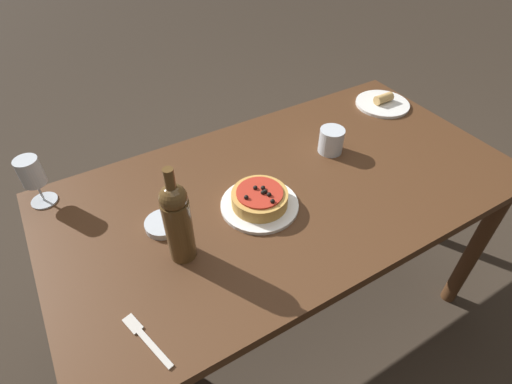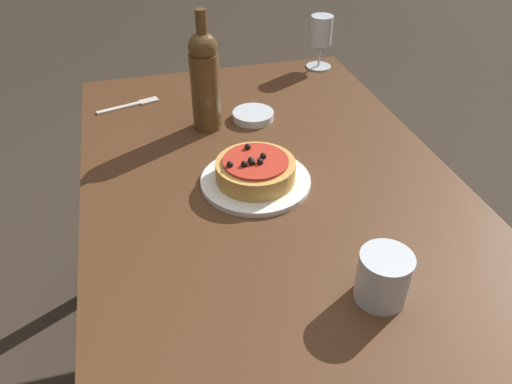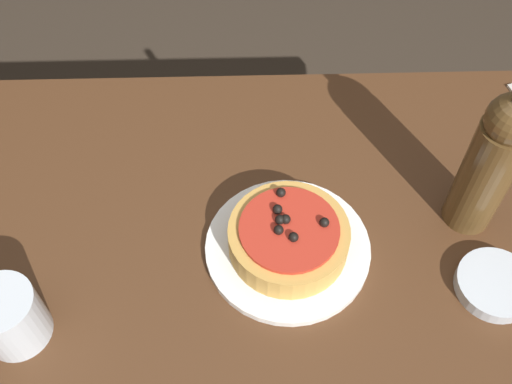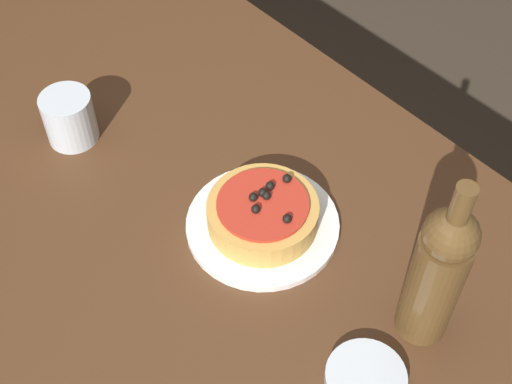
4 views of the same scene
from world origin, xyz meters
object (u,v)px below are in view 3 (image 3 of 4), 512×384
object	(u,v)px
dining_table	(205,301)
pizza	(289,237)
water_cup	(9,317)
side_bowl	(495,285)
wine_bottle	(493,161)
dinner_plate	(288,248)

from	to	relation	value
dining_table	pizza	bearing A→B (deg)	16.04
water_cup	side_bowl	world-z (taller)	water_cup
dining_table	side_bowl	xyz separation A→B (m)	(0.41, -0.03, 0.10)
dining_table	side_bowl	world-z (taller)	side_bowl
pizza	wine_bottle	distance (m)	0.30
water_cup	pizza	bearing A→B (deg)	17.65
wine_bottle	side_bowl	bearing A→B (deg)	-85.53
wine_bottle	water_cup	distance (m)	0.67
dining_table	dinner_plate	distance (m)	0.16
water_cup	side_bowl	size ratio (longest dim) A/B	0.83
dinner_plate	side_bowl	size ratio (longest dim) A/B	2.20
dinner_plate	pizza	world-z (taller)	pizza
dinner_plate	dining_table	bearing A→B (deg)	-164.03
wine_bottle	dinner_plate	bearing A→B (deg)	-168.81
pizza	water_cup	bearing A→B (deg)	-162.35
wine_bottle	pizza	bearing A→B (deg)	-168.85
dinner_plate	side_bowl	bearing A→B (deg)	-13.74
dinner_plate	pizza	bearing A→B (deg)	92.42
dinner_plate	wine_bottle	distance (m)	0.31
pizza	water_cup	size ratio (longest dim) A/B	1.91
wine_bottle	water_cup	bearing A→B (deg)	-165.09
dining_table	pizza	world-z (taller)	pizza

